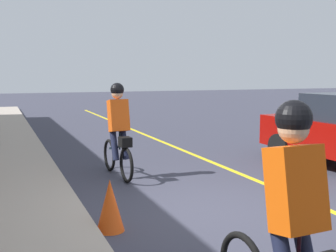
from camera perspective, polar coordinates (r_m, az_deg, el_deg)
name	(u,v)px	position (r m, az deg, el deg)	size (l,w,h in m)	color
ground_plane	(214,212)	(6.42, 6.13, -11.23)	(80.00, 80.00, 0.00)	#373846
lane_line_centre	(303,200)	(7.28, 17.48, -9.29)	(36.00, 0.12, 0.01)	yellow
cyclist_lead	(118,131)	(8.29, -6.60, -0.62)	(1.71, 0.38, 1.83)	black
cyclist_follow	(293,228)	(3.28, 16.19, -12.82)	(1.71, 0.38, 1.83)	black
traffic_cone_near	(110,205)	(5.61, -7.68, -10.37)	(0.36, 0.36, 0.67)	#FA5416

